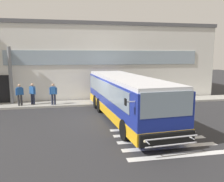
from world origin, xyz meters
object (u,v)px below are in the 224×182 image
Objects in this scene: entry_support_column at (11,75)px; passenger_near_column at (20,94)px; bus_main_foreground at (125,98)px; passenger_by_doorway at (33,93)px; passenger_at_curb_edge at (53,92)px.

entry_support_column reaches higher than passenger_near_column.
passenger_near_column is at bearing 146.68° from bus_main_foreground.
bus_main_foreground is at bearing -38.56° from passenger_by_doorway.
entry_support_column is 1.85m from passenger_near_column.
entry_support_column is 2.28m from passenger_by_doorway.
passenger_at_curb_edge is at bearing -18.47° from entry_support_column.
entry_support_column reaches higher than bus_main_foreground.
passenger_at_curb_edge is at bearing 135.24° from bus_main_foreground.
passenger_near_column is at bearing -162.72° from passenger_by_doorway.
entry_support_column reaches higher than passenger_at_curb_edge.
passenger_by_doorway is (-6.26, 4.99, -0.25)m from bus_main_foreground.
passenger_at_curb_edge is (1.61, -0.38, 0.03)m from passenger_by_doorway.
passenger_near_column is 0.95m from passenger_by_doorway.
passenger_near_column is 1.00× the size of passenger_at_curb_edge.
bus_main_foreground is 8.57m from passenger_near_column.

